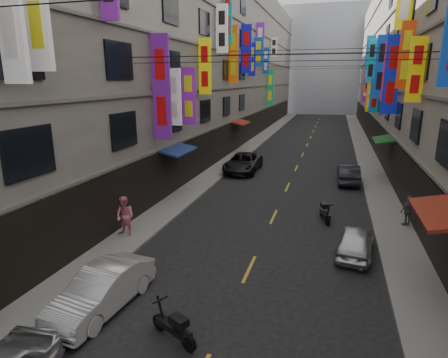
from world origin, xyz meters
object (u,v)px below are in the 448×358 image
Objects in this scene: scooter_far_right at (325,212)px; car_left_far at (243,163)px; car_left_mid at (102,290)px; car_right_mid at (356,241)px; car_right_far at (348,174)px; scooter_crossing at (174,327)px; pedestrian_rfar at (408,211)px; pedestrian_lfar at (125,216)px.

car_left_far is at bearing -69.56° from scooter_far_right.
car_right_mid is (7.95, 6.41, -0.07)m from car_left_mid.
scooter_far_right is 0.43× the size of car_right_far.
scooter_crossing is 0.41× the size of car_right_far.
car_right_mid is 0.87× the size of car_right_far.
pedestrian_rfar is at bearing -7.97° from scooter_crossing.
scooter_crossing is 0.89× the size of pedestrian_lfar.
car_right_mid is 4.62m from pedestrian_rfar.
car_left_mid is (-6.60, -10.11, 0.24)m from scooter_far_right.
pedestrian_lfar is (-5.06, 5.98, 0.61)m from scooter_crossing.
car_left_far is 15.27m from car_right_mid.
car_left_far is at bearing -51.17° from car_right_mid.
car_left_far is 3.40× the size of pedestrian_rfar.
scooter_far_right is 0.95× the size of pedestrian_lfar.
car_right_far is at bearing -82.76° from car_right_mid.
scooter_crossing is 11.52m from scooter_far_right.
car_left_mid is at bearing 41.77° from scooter_far_right.
car_left_far is 14.38m from pedestrian_lfar.
car_right_mid is 11.81m from car_right_far.
pedestrian_lfar is 1.20× the size of pedestrian_rfar.
car_left_far is (-0.05, 19.42, 0.05)m from car_left_mid.
car_right_far is 2.62× the size of pedestrian_rfar.
scooter_crossing is 0.94× the size of scooter_far_right.
car_left_far reaches higher than scooter_crossing.
car_left_mid is at bearing 46.14° from car_right_mid.
scooter_crossing and scooter_far_right have the same top height.
pedestrian_lfar is (-2.19, -14.21, 0.32)m from car_left_far.
car_left_mid is 14.69m from pedestrian_rfar.
pedestrian_rfar is at bearing -117.06° from car_right_mid.
car_left_far is 1.48× the size of car_right_mid.
car_left_far is 14.03m from pedestrian_rfar.
scooter_crossing is at bearing 73.08° from car_right_far.
pedestrian_rfar is (2.60, 3.81, 0.29)m from car_right_mid.
car_right_far is 16.53m from pedestrian_lfar.
pedestrian_rfar is at bearing 29.74° from pedestrian_lfar.
scooter_far_right is 0.34× the size of car_left_far.
scooter_far_right is at bearing 78.74° from car_right_far.
car_left_mid is at bearing 101.79° from scooter_crossing.
car_right_mid is (8.00, -13.01, -0.13)m from car_left_far.
car_right_far is (0.00, 11.81, 0.06)m from car_right_mid.
scooter_crossing is 20.40m from car_left_far.
car_right_mid is at bearing 20.45° from pedestrian_rfar.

